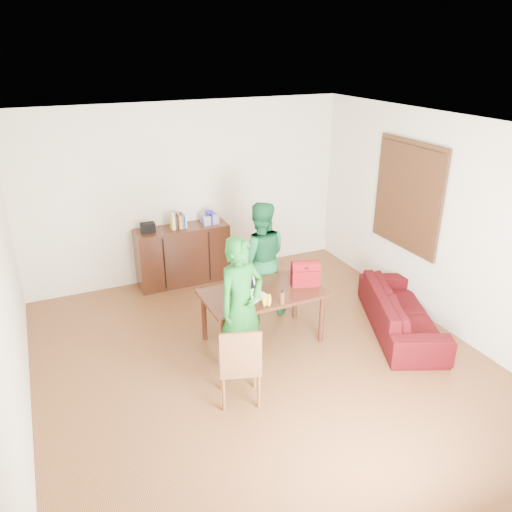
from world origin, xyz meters
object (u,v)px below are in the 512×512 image
person_far (260,258)px  sofa (401,311)px  bottle (282,297)px  table (263,298)px  chair (240,378)px  red_bag (305,275)px  laptop (252,294)px  person_near (241,306)px

person_far → sofa: bearing=158.5°
bottle → table: bearing=101.5°
table → person_far: bearing=67.1°
table → person_far: size_ratio=0.93×
chair → bottle: chair is taller
chair → red_bag: bearing=52.2°
red_bag → bottle: bearing=-127.1°
laptop → red_bag: size_ratio=1.20×
sofa → red_bag: bearing=92.0°
bottle → laptop: bearing=133.3°
bottle → red_bag: 0.59m
person_near → person_far: (0.74, 1.12, -0.01)m
person_far → table: bearing=86.2°
chair → person_far: person_far is taller
table → laptop: bearing=-155.2°
red_bag → sofa: 1.38m
person_far → bottle: person_far is taller
table → red_bag: 0.60m
laptop → chair: bearing=-138.5°
laptop → red_bag: red_bag is taller
sofa → person_far: bearing=73.6°
person_far → bottle: 1.10m
person_near → chair: bearing=-130.4°
table → bottle: size_ratio=8.61×
red_bag → person_near: bearing=-141.1°
red_bag → person_far: bearing=129.0°
person_far → sofa: person_far is taller
person_far → red_bag: 0.79m
laptop → sofa: (1.93, -0.41, -0.46)m
chair → person_near: bearing=81.7°
chair → person_near: size_ratio=0.57×
person_near → person_far: person_near is taller
laptop → red_bag: 0.75m
table → red_bag: red_bag is taller
red_bag → chair: bearing=-125.7°
person_near → sofa: person_near is taller
table → sofa: table is taller
table → red_bag: size_ratio=4.32×
person_far → sofa: (1.46, -1.21, -0.52)m
table → sofa: bearing=-16.9°
laptop → bottle: bearing=-64.0°
bottle → sofa: bearing=-4.6°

